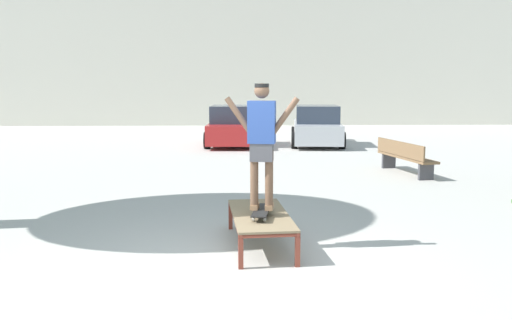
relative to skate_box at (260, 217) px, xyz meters
name	(u,v)px	position (x,y,z in m)	size (l,w,h in m)	color
ground_plane	(221,266)	(-0.52, -0.84, -0.41)	(120.00, 120.00, 0.00)	#B7B5AD
building_facade	(190,24)	(-3.03, 25.25, 5.46)	(37.71, 4.00, 11.75)	silver
skate_box	(260,217)	(0.00, 0.00, 0.00)	(0.90, 1.95, 0.46)	brown
skateboard	(262,211)	(0.01, -0.17, 0.12)	(0.33, 0.82, 0.09)	black
skater	(262,137)	(0.01, -0.17, 1.12)	(1.00, 0.33, 1.69)	brown
car_red	(233,127)	(-0.45, 12.98, 0.28)	(2.07, 4.28, 1.50)	red
car_silver	(317,127)	(2.74, 12.87, 0.28)	(2.25, 4.35, 1.50)	#B7BABF
park_bench	(404,156)	(3.95, 6.04, 0.03)	(0.87, 2.44, 0.83)	brown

